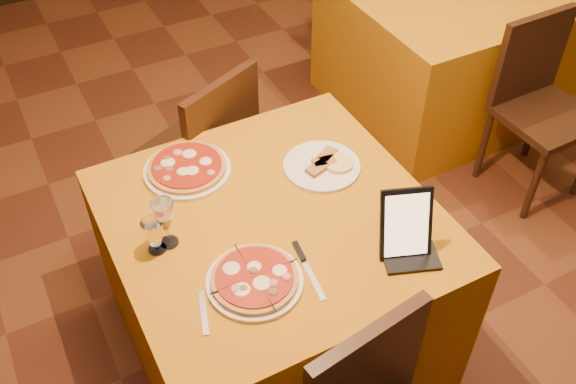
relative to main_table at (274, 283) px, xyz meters
name	(u,v)px	position (x,y,z in m)	size (l,w,h in m)	color
floor	(356,278)	(0.48, 0.12, -0.38)	(6.00, 7.00, 0.01)	#5E2D19
main_table	(274,283)	(0.00, 0.00, 0.00)	(1.10, 1.10, 0.75)	#BB750B
side_table	(441,51)	(1.62, 1.07, 0.00)	(1.10, 1.10, 0.75)	#C67E0C
chair_main_far	(196,151)	(0.00, 0.79, 0.08)	(0.39, 0.39, 0.91)	black
chair_side_near	(547,116)	(1.62, 0.24, 0.08)	(0.44, 0.44, 0.91)	black
pizza_near	(255,280)	(-0.18, -0.24, 0.39)	(0.31, 0.31, 0.03)	white
pizza_far	(187,169)	(-0.18, 0.35, 0.39)	(0.33, 0.33, 0.03)	white
cutlet_dish	(322,165)	(0.28, 0.14, 0.39)	(0.29, 0.29, 0.03)	white
wine_glass	(165,223)	(-0.36, 0.05, 0.47)	(0.07, 0.07, 0.19)	#ECD086
water_glass	(155,236)	(-0.41, 0.04, 0.44)	(0.08, 0.08, 0.13)	white
tablet	(406,224)	(0.31, -0.33, 0.49)	(0.17, 0.01, 0.24)	black
knife	(309,271)	(-0.01, -0.28, 0.38)	(0.24, 0.02, 0.01)	silver
fork_near	(204,313)	(-0.37, -0.27, 0.38)	(0.16, 0.02, 0.01)	#B6B5BC
fork_far	(214,158)	(-0.06, 0.38, 0.38)	(0.15, 0.02, 0.01)	#A7A7AE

